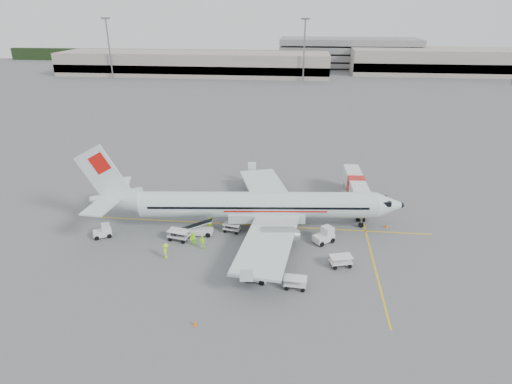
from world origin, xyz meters
TOP-DOWN VIEW (x-y plane):
  - ground at (0.00, 0.00)m, footprint 360.00×360.00m
  - stripe_lead at (0.00, 0.00)m, footprint 44.00×0.20m
  - stripe_cross at (14.00, -8.00)m, footprint 0.20×20.00m
  - terminal_west at (-40.00, 130.00)m, footprint 110.00×22.00m
  - terminal_east at (70.00, 145.00)m, footprint 90.00×26.00m
  - parking_garage at (25.00, 160.00)m, footprint 62.00×24.00m
  - treeline at (0.00, 175.00)m, footprint 300.00×3.00m
  - mast_west at (-70.00, 118.00)m, footprint 3.20×1.20m
  - mast_center at (5.00, 118.00)m, footprint 3.20×1.20m
  - aircraft at (0.55, -0.38)m, footprint 41.51×34.04m
  - jet_bridge at (13.39, 8.11)m, footprint 3.56×15.23m
  - belt_loader at (-6.56, -3.11)m, footprint 4.82×2.07m
  - tug_fore at (8.66, -3.35)m, footprint 2.77×2.61m
  - tug_mid at (1.59, -11.90)m, footprint 2.58×1.84m
  - tug_aft at (-17.99, -5.02)m, footprint 2.46×2.08m
  - cart_loaded_a at (-2.55, -2.00)m, footprint 2.32×1.66m
  - cart_loaded_b at (-8.58, -4.73)m, footprint 2.73×1.95m
  - cart_empty_a at (5.56, -12.77)m, footprint 2.34×1.47m
  - cart_empty_b at (10.33, -8.30)m, footprint 2.65×1.99m
  - cone_nose at (16.73, 1.20)m, footprint 0.36×0.36m
  - cone_port at (-0.09, 9.11)m, footprint 0.38×0.38m
  - cone_stbd at (-3.07, -19.25)m, footprint 0.34×0.34m
  - crew_a at (-5.49, -1.50)m, footprint 0.78×0.72m
  - crew_b at (-6.57, -5.70)m, footprint 0.96×0.85m
  - crew_c at (-8.86, -8.77)m, footprint 0.84×1.24m
  - crew_d at (-5.27, -6.34)m, footprint 1.04×0.66m

SIDE VIEW (x-z plane):
  - ground at x=0.00m, z-range 0.00..0.00m
  - stripe_lead at x=0.00m, z-range 0.00..0.01m
  - stripe_cross at x=14.00m, z-range 0.00..0.01m
  - cone_stbd at x=-3.07m, z-range 0.00..0.55m
  - cone_nose at x=16.73m, z-range 0.00..0.59m
  - cone_port at x=-0.09m, z-range 0.00..0.62m
  - cart_loaded_a at x=-2.55m, z-range 0.00..1.10m
  - cart_empty_a at x=5.56m, z-range 0.00..1.18m
  - cart_empty_b at x=10.33m, z-range 0.00..1.23m
  - cart_loaded_b at x=-8.58m, z-range 0.00..1.29m
  - crew_d at x=-5.27m, z-range 0.00..1.64m
  - crew_b at x=-6.57m, z-range 0.00..1.65m
  - tug_aft at x=-17.99m, z-range 0.00..1.65m
  - crew_a at x=-5.49m, z-range 0.00..1.78m
  - crew_c at x=-8.86m, z-range 0.00..1.78m
  - tug_mid at x=1.59m, z-range 0.00..1.80m
  - tug_fore at x=8.66m, z-range 0.00..1.88m
  - belt_loader at x=-6.56m, z-range 0.00..2.55m
  - jet_bridge at x=13.39m, z-range 0.00..3.97m
  - treeline at x=0.00m, z-range 0.00..6.00m
  - terminal_west at x=-40.00m, z-range 0.00..9.00m
  - terminal_east at x=70.00m, z-range 0.00..10.00m
  - aircraft at x=0.55m, z-range 0.00..10.65m
  - parking_garage at x=25.00m, z-range 0.00..14.00m
  - mast_west at x=-70.00m, z-range 0.00..22.00m
  - mast_center at x=5.00m, z-range 0.00..22.00m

